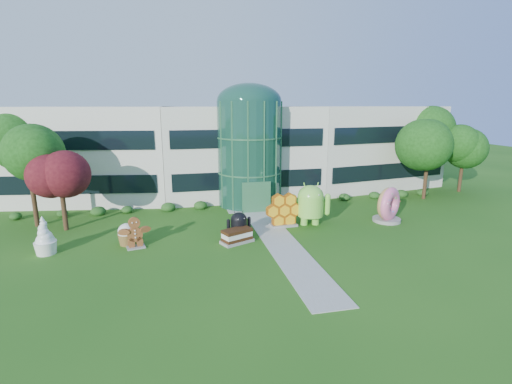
{
  "coord_description": "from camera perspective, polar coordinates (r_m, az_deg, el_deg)",
  "views": [
    {
      "loc": [
        -7.13,
        -22.45,
        9.47
      ],
      "look_at": [
        -0.7,
        6.0,
        2.6
      ],
      "focal_mm": 26.0,
      "sensor_mm": 36.0,
      "label": 1
    }
  ],
  "objects": [
    {
      "name": "froyo",
      "position": [
        27.67,
        -29.79,
        -5.81
      ],
      "size": [
        1.62,
        1.62,
        2.53
      ],
      "primitive_type": null,
      "rotation": [
        0.0,
        0.0,
        -0.1
      ],
      "color": "white",
      "rests_on": "ground"
    },
    {
      "name": "ground",
      "position": [
        25.39,
        4.59,
        -8.69
      ],
      "size": [
        140.0,
        140.0,
        0.0
      ],
      "primitive_type": "plane",
      "color": "#215114",
      "rests_on": "ground"
    },
    {
      "name": "atrium",
      "position": [
        35.48,
        -1.03,
        5.85
      ],
      "size": [
        6.0,
        6.0,
        9.8
      ],
      "primitive_type": "cylinder",
      "color": "#194738",
      "rests_on": "ground"
    },
    {
      "name": "donut",
      "position": [
        32.48,
        19.61,
        -1.78
      ],
      "size": [
        3.12,
        2.69,
        2.95
      ],
      "primitive_type": null,
      "rotation": [
        0.0,
        0.0,
        0.57
      ],
      "color": "#F65D90",
      "rests_on": "ground"
    },
    {
      "name": "android_black",
      "position": [
        27.14,
        -2.66,
        -4.74
      ],
      "size": [
        2.11,
        1.58,
        2.19
      ],
      "primitive_type": null,
      "rotation": [
        0.0,
        0.0,
        0.16
      ],
      "color": "black",
      "rests_on": "ground"
    },
    {
      "name": "cupcake",
      "position": [
        27.28,
        -19.26,
        -6.12
      ],
      "size": [
        1.68,
        1.68,
        1.54
      ],
      "primitive_type": null,
      "rotation": [
        0.0,
        0.0,
        0.39
      ],
      "color": "white",
      "rests_on": "ground"
    },
    {
      "name": "honeycomb",
      "position": [
        29.54,
        4.3,
        -3.0
      ],
      "size": [
        3.17,
        1.3,
        2.44
      ],
      "primitive_type": null,
      "rotation": [
        0.0,
        0.0,
        0.06
      ],
      "color": "#FFAF19",
      "rests_on": "ground"
    },
    {
      "name": "ice_cream_sandwich",
      "position": [
        26.24,
        -2.94,
        -6.75
      ],
      "size": [
        2.53,
        1.95,
        1.01
      ],
      "primitive_type": null,
      "rotation": [
        0.0,
        0.0,
        0.42
      ],
      "color": "black",
      "rests_on": "ground"
    },
    {
      "name": "trees_backdrop",
      "position": [
        36.54,
        -1.35,
        4.96
      ],
      "size": [
        52.0,
        8.0,
        8.4
      ],
      "primitive_type": null,
      "color": "#164010",
      "rests_on": "ground"
    },
    {
      "name": "gingerbread",
      "position": [
        26.4,
        -18.14,
        -5.94
      ],
      "size": [
        2.51,
        1.41,
        2.18
      ],
      "primitive_type": null,
      "rotation": [
        0.0,
        0.0,
        0.22
      ],
      "color": "brown",
      "rests_on": "ground"
    },
    {
      "name": "tree_red",
      "position": [
        31.77,
        -27.69,
        -0.04
      ],
      "size": [
        4.0,
        4.0,
        6.0
      ],
      "primitive_type": null,
      "color": "#3F0C14",
      "rests_on": "ground"
    },
    {
      "name": "walkway",
      "position": [
        27.17,
        3.33,
        -7.13
      ],
      "size": [
        2.4,
        20.0,
        0.04
      ],
      "primitive_type": "cube",
      "color": "#9E9E93",
      "rests_on": "ground"
    },
    {
      "name": "android_green",
      "position": [
        29.98,
        8.38,
        -1.49
      ],
      "size": [
        3.64,
        2.67,
        3.83
      ],
      "primitive_type": null,
      "rotation": [
        0.0,
        0.0,
        -0.13
      ],
      "color": "#7ED845",
      "rests_on": "ground"
    },
    {
      "name": "building",
      "position": [
        41.36,
        -2.73,
        6.55
      ],
      "size": [
        46.0,
        15.0,
        9.3
      ],
      "primitive_type": null,
      "color": "beige",
      "rests_on": "ground"
    }
  ]
}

